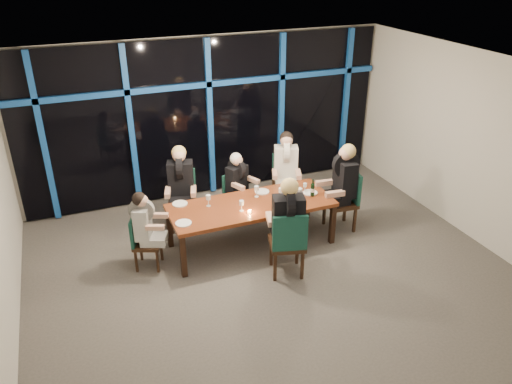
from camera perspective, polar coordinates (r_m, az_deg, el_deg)
room at (r=6.65m, az=1.94°, el=5.37°), size 7.04×7.00×3.02m
window_wall at (r=9.41m, az=-5.31°, el=8.67°), size 6.86×0.43×2.94m
dining_table at (r=7.89m, az=-0.54°, el=-1.79°), size 2.60×1.00×0.75m
chair_far_left at (r=8.59m, az=-8.43°, el=-0.43°), size 0.58×0.58×1.02m
chair_far_mid at (r=8.74m, az=-2.34°, el=-0.26°), size 0.53×0.53×0.87m
chair_far_right at (r=9.14m, az=3.34°, el=1.53°), size 0.61×0.61×1.01m
chair_end_left at (r=7.65m, az=-12.88°, el=-5.27°), size 0.52×0.52×0.85m
chair_end_right at (r=8.55m, az=10.23°, el=-0.56°), size 0.54×0.54×1.05m
chair_near_mid at (r=7.20m, az=3.70°, el=-5.61°), size 0.61×0.61×1.07m
diner_far_left at (r=8.34m, az=-8.63°, el=1.76°), size 0.59×0.69×0.99m
diner_far_mid at (r=8.55m, az=-2.05°, el=1.65°), size 0.54×0.59×0.84m
diner_far_right at (r=8.90m, az=3.45°, el=3.63°), size 0.62×0.69×0.98m
diner_end_left at (r=7.46m, az=-12.60°, el=-3.05°), size 0.59×0.53×0.83m
diner_end_right at (r=8.34m, az=9.91°, el=1.90°), size 0.68×0.55×1.02m
diner_near_mid at (r=7.06m, az=3.67°, el=-2.31°), size 0.62×0.73×1.05m
plate_far_left at (r=7.93m, az=-8.69°, el=-1.33°), size 0.24×0.24×0.01m
plate_far_mid at (r=8.22m, az=0.69°, el=0.05°), size 0.24×0.24×0.01m
plate_far_right at (r=8.48m, az=3.67°, el=0.86°), size 0.24×0.24×0.01m
plate_end_left at (r=7.39m, az=-8.29°, el=-3.54°), size 0.24×0.24×0.01m
plate_end_right at (r=8.23m, az=6.21°, el=-0.07°), size 0.24×0.24×0.01m
plate_near_mid at (r=7.68m, az=2.89°, el=-2.02°), size 0.24×0.24×0.01m
wine_bottle at (r=8.10m, az=6.48°, el=0.27°), size 0.07×0.07×0.29m
water_pitcher at (r=7.98m, az=4.90°, el=-0.21°), size 0.12×0.11×0.19m
tea_light at (r=7.59m, az=-0.77°, el=-2.26°), size 0.05×0.05×0.03m
wine_glass_a at (r=7.59m, az=-1.68°, el=-1.32°), size 0.07×0.07×0.18m
wine_glass_b at (r=8.01m, az=0.07°, el=0.34°), size 0.07×0.07×0.19m
wine_glass_c at (r=7.97m, az=2.86°, el=0.14°), size 0.07×0.07×0.19m
wine_glass_d at (r=7.76m, az=-5.48°, el=-0.70°), size 0.07×0.07×0.19m
wine_glass_e at (r=8.22m, az=5.61°, el=0.73°), size 0.06×0.06×0.16m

